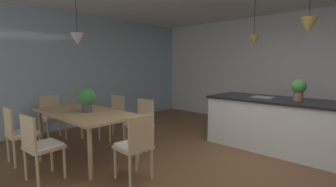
{
  "coord_description": "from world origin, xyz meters",
  "views": [
    {
      "loc": [
        1.52,
        -2.91,
        1.48
      ],
      "look_at": [
        -1.4,
        0.2,
        0.99
      ],
      "focal_mm": 25.98,
      "sensor_mm": 36.0,
      "label": 1
    }
  ],
  "objects_px": {
    "chair_far_right": "(141,122)",
    "potted_plant_on_island": "(299,88)",
    "potted_plant_on_table": "(87,98)",
    "vase_on_dining_table": "(85,106)",
    "chair_near_left": "(19,132)",
    "chair_near_right": "(40,145)",
    "dining_table": "(84,115)",
    "chair_kitchen_end": "(135,145)",
    "kitchen_island": "(274,123)",
    "chair_far_left": "(113,116)",
    "chair_window_end": "(53,116)"
  },
  "relations": [
    {
      "from": "chair_near_left",
      "to": "chair_near_right",
      "type": "distance_m",
      "value": 0.85
    },
    {
      "from": "dining_table",
      "to": "chair_far_right",
      "type": "relative_size",
      "value": 2.17
    },
    {
      "from": "chair_near_left",
      "to": "chair_far_right",
      "type": "bearing_deg",
      "value": 63.28
    },
    {
      "from": "chair_kitchen_end",
      "to": "chair_far_left",
      "type": "xyz_separation_m",
      "value": [
        -1.74,
        0.84,
        0.0
      ]
    },
    {
      "from": "chair_far_right",
      "to": "chair_window_end",
      "type": "xyz_separation_m",
      "value": [
        -1.73,
        -0.84,
        0.0
      ]
    },
    {
      "from": "chair_kitchen_end",
      "to": "kitchen_island",
      "type": "relative_size",
      "value": 0.38
    },
    {
      "from": "chair_window_end",
      "to": "chair_near_right",
      "type": "bearing_deg",
      "value": -25.82
    },
    {
      "from": "chair_far_right",
      "to": "chair_kitchen_end",
      "type": "xyz_separation_m",
      "value": [
        0.89,
        -0.84,
        0.0
      ]
    },
    {
      "from": "chair_near_left",
      "to": "chair_far_left",
      "type": "bearing_deg",
      "value": 90.12
    },
    {
      "from": "dining_table",
      "to": "chair_far_left",
      "type": "height_order",
      "value": "chair_far_left"
    },
    {
      "from": "chair_kitchen_end",
      "to": "potted_plant_on_island",
      "type": "distance_m",
      "value": 2.82
    },
    {
      "from": "potted_plant_on_table",
      "to": "potted_plant_on_island",
      "type": "bearing_deg",
      "value": 45.7
    },
    {
      "from": "chair_window_end",
      "to": "kitchen_island",
      "type": "xyz_separation_m",
      "value": [
        3.47,
        2.46,
        -0.01
      ]
    },
    {
      "from": "dining_table",
      "to": "chair_window_end",
      "type": "xyz_separation_m",
      "value": [
        -1.31,
        0.0,
        -0.19
      ]
    },
    {
      "from": "dining_table",
      "to": "kitchen_island",
      "type": "distance_m",
      "value": 3.28
    },
    {
      "from": "chair_far_right",
      "to": "kitchen_island",
      "type": "height_order",
      "value": "kitchen_island"
    },
    {
      "from": "potted_plant_on_table",
      "to": "vase_on_dining_table",
      "type": "height_order",
      "value": "potted_plant_on_table"
    },
    {
      "from": "dining_table",
      "to": "chair_near_left",
      "type": "relative_size",
      "value": 2.17
    },
    {
      "from": "chair_kitchen_end",
      "to": "chair_near_right",
      "type": "relative_size",
      "value": 1.0
    },
    {
      "from": "dining_table",
      "to": "vase_on_dining_table",
      "type": "distance_m",
      "value": 0.16
    },
    {
      "from": "chair_far_right",
      "to": "chair_near_right",
      "type": "distance_m",
      "value": 1.68
    },
    {
      "from": "chair_near_right",
      "to": "potted_plant_on_table",
      "type": "relative_size",
      "value": 2.18
    },
    {
      "from": "chair_window_end",
      "to": "chair_far_right",
      "type": "bearing_deg",
      "value": 25.76
    },
    {
      "from": "chair_far_left",
      "to": "potted_plant_on_table",
      "type": "distance_m",
      "value": 1.12
    },
    {
      "from": "dining_table",
      "to": "chair_window_end",
      "type": "distance_m",
      "value": 1.33
    },
    {
      "from": "dining_table",
      "to": "vase_on_dining_table",
      "type": "xyz_separation_m",
      "value": [
        -0.07,
        0.05,
        0.14
      ]
    },
    {
      "from": "dining_table",
      "to": "potted_plant_on_table",
      "type": "bearing_deg",
      "value": -3.18
    },
    {
      "from": "chair_far_right",
      "to": "chair_window_end",
      "type": "relative_size",
      "value": 1.0
    },
    {
      "from": "chair_window_end",
      "to": "potted_plant_on_table",
      "type": "bearing_deg",
      "value": -0.36
    },
    {
      "from": "dining_table",
      "to": "chair_near_right",
      "type": "bearing_deg",
      "value": -62.95
    },
    {
      "from": "chair_near_left",
      "to": "potted_plant_on_island",
      "type": "distance_m",
      "value": 4.47
    },
    {
      "from": "chair_far_right",
      "to": "potted_plant_on_island",
      "type": "height_order",
      "value": "potted_plant_on_island"
    },
    {
      "from": "chair_near_right",
      "to": "chair_near_left",
      "type": "bearing_deg",
      "value": -179.99
    },
    {
      "from": "chair_far_left",
      "to": "chair_near_right",
      "type": "bearing_deg",
      "value": -62.96
    },
    {
      "from": "chair_far_right",
      "to": "potted_plant_on_island",
      "type": "distance_m",
      "value": 2.73
    },
    {
      "from": "potted_plant_on_island",
      "to": "potted_plant_on_table",
      "type": "bearing_deg",
      "value": -134.3
    },
    {
      "from": "kitchen_island",
      "to": "vase_on_dining_table",
      "type": "distance_m",
      "value": 3.3
    },
    {
      "from": "vase_on_dining_table",
      "to": "kitchen_island",
      "type": "bearing_deg",
      "value": 47.22
    },
    {
      "from": "potted_plant_on_island",
      "to": "potted_plant_on_table",
      "type": "height_order",
      "value": "potted_plant_on_island"
    },
    {
      "from": "chair_near_left",
      "to": "vase_on_dining_table",
      "type": "relative_size",
      "value": 6.16
    },
    {
      "from": "dining_table",
      "to": "chair_far_right",
      "type": "bearing_deg",
      "value": 63.39
    },
    {
      "from": "chair_near_right",
      "to": "potted_plant_on_island",
      "type": "height_order",
      "value": "potted_plant_on_island"
    },
    {
      "from": "chair_far_right",
      "to": "potted_plant_on_island",
      "type": "xyz_separation_m",
      "value": [
        2.1,
        1.63,
        0.63
      ]
    },
    {
      "from": "chair_near_left",
      "to": "chair_far_left",
      "type": "height_order",
      "value": "same"
    },
    {
      "from": "chair_kitchen_end",
      "to": "chair_window_end",
      "type": "height_order",
      "value": "same"
    },
    {
      "from": "chair_kitchen_end",
      "to": "dining_table",
      "type": "bearing_deg",
      "value": 179.85
    },
    {
      "from": "chair_near_left",
      "to": "chair_kitchen_end",
      "type": "relative_size",
      "value": 1.0
    },
    {
      "from": "chair_kitchen_end",
      "to": "kitchen_island",
      "type": "xyz_separation_m",
      "value": [
        0.85,
        2.47,
        -0.01
      ]
    },
    {
      "from": "chair_kitchen_end",
      "to": "potted_plant_on_table",
      "type": "relative_size",
      "value": 2.18
    },
    {
      "from": "chair_near_left",
      "to": "chair_near_right",
      "type": "bearing_deg",
      "value": 0.01
    }
  ]
}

